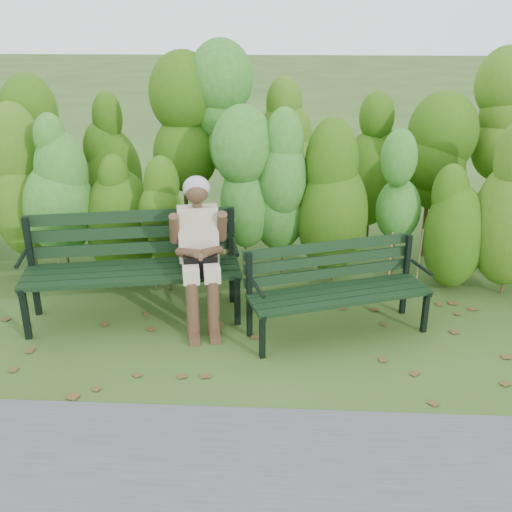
{
  "coord_description": "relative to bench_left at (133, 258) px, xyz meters",
  "views": [
    {
      "loc": [
        0.28,
        -4.76,
        2.84
      ],
      "look_at": [
        0.0,
        0.35,
        0.75
      ],
      "focal_mm": 42.0,
      "sensor_mm": 36.0,
      "label": 1
    }
  ],
  "objects": [
    {
      "name": "ground",
      "position": [
        1.22,
        -0.57,
        -0.61
      ],
      "size": [
        80.0,
        80.0,
        0.0
      ],
      "primitive_type": "plane",
      "color": "#304715"
    },
    {
      "name": "hedge_band",
      "position": [
        1.22,
        1.29,
        0.65
      ],
      "size": [
        11.04,
        1.67,
        2.42
      ],
      "color": "#47381E",
      "rests_on": "ground"
    },
    {
      "name": "leaf_litter",
      "position": [
        1.24,
        -0.42,
        -0.61
      ],
      "size": [
        5.66,
        1.99,
        0.01
      ],
      "color": "brown",
      "rests_on": "ground"
    },
    {
      "name": "bench_left",
      "position": [
        0.0,
        0.0,
        0.0
      ],
      "size": [
        2.16,
        1.06,
        1.03
      ],
      "color": "black",
      "rests_on": "ground"
    },
    {
      "name": "bench_right",
      "position": [
        1.97,
        -0.21,
        -0.11
      ],
      "size": [
        1.78,
        1.09,
        0.85
      ],
      "color": "black",
      "rests_on": "ground"
    },
    {
      "name": "seated_woman",
      "position": [
        0.67,
        -0.08,
        0.21
      ],
      "size": [
        0.58,
        0.85,
        1.43
      ],
      "color": "beige",
      "rests_on": "ground"
    }
  ]
}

